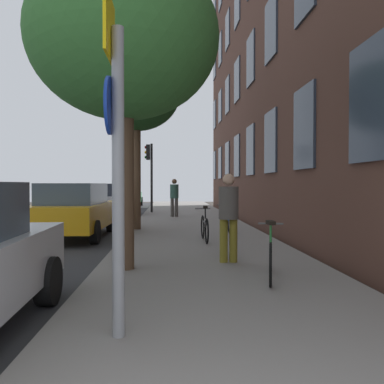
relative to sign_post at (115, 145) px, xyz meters
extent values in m
plane|color=#332D28|center=(-2.20, 12.04, -1.98)|extent=(41.80, 41.80, 0.00)
cube|color=#2D2D30|center=(-4.30, 12.04, -1.98)|extent=(7.00, 38.00, 0.01)
cube|color=gray|center=(1.30, 12.04, -1.92)|extent=(4.20, 38.00, 0.12)
cube|color=#513328|center=(3.90, 11.54, 5.45)|extent=(0.50, 27.00, 14.86)
cube|color=#2D3847|center=(3.62, 2.16, 0.92)|extent=(0.06, 1.39, 1.90)
cube|color=#2D3847|center=(3.62, 5.29, 0.92)|extent=(0.06, 1.39, 1.90)
cube|color=#2D3847|center=(3.62, 8.41, 0.92)|extent=(0.06, 1.39, 1.90)
cube|color=#2D3847|center=(3.62, 11.54, 0.92)|extent=(0.06, 1.39, 1.90)
cube|color=#2D3847|center=(3.62, 14.66, 0.92)|extent=(0.06, 1.39, 1.90)
cube|color=#2D3847|center=(3.62, 17.79, 0.92)|extent=(0.06, 1.39, 1.90)
cube|color=#2D3847|center=(3.62, 20.91, 0.92)|extent=(0.06, 1.39, 1.90)
cube|color=#2D3847|center=(3.62, 24.04, 0.92)|extent=(0.06, 1.39, 1.90)
cube|color=#2D3847|center=(3.62, 8.41, 4.39)|extent=(0.06, 1.39, 1.90)
cube|color=#2D3847|center=(3.62, 11.54, 4.39)|extent=(0.06, 1.39, 1.90)
cube|color=#2D3847|center=(3.62, 14.66, 4.39)|extent=(0.06, 1.39, 1.90)
cube|color=#2D3847|center=(3.62, 17.79, 4.39)|extent=(0.06, 1.39, 1.90)
cube|color=#2D3847|center=(3.62, 20.91, 4.39)|extent=(0.06, 1.39, 1.90)
cube|color=#2D3847|center=(3.62, 24.04, 4.39)|extent=(0.06, 1.39, 1.90)
cube|color=#2D3847|center=(3.62, 14.66, 7.85)|extent=(0.06, 1.39, 1.90)
cube|color=#2D3847|center=(3.62, 17.79, 7.85)|extent=(0.06, 1.39, 1.90)
cube|color=#2D3847|center=(3.62, 20.91, 7.85)|extent=(0.06, 1.39, 1.90)
cube|color=#2D3847|center=(3.62, 24.04, 7.85)|extent=(0.06, 1.39, 1.90)
cube|color=#2D3847|center=(3.62, 24.04, 11.32)|extent=(0.06, 1.39, 1.90)
cylinder|color=gray|center=(0.03, 0.00, -0.36)|extent=(0.12, 0.12, 3.00)
cube|color=yellow|center=(-0.05, 0.00, 1.13)|extent=(0.03, 0.60, 0.60)
cylinder|color=#14339E|center=(-0.05, 0.00, 0.38)|extent=(0.03, 0.56, 0.56)
cylinder|color=black|center=(-0.42, 17.57, -0.06)|extent=(0.12, 0.12, 3.62)
cube|color=black|center=(-0.60, 17.57, 1.30)|extent=(0.20, 0.24, 0.80)
sphere|color=#4B0707|center=(-0.71, 17.57, 1.56)|extent=(0.16, 0.16, 0.16)
sphere|color=orange|center=(-0.71, 17.57, 1.30)|extent=(0.16, 0.16, 0.16)
sphere|color=#083E11|center=(-0.71, 17.57, 1.04)|extent=(0.16, 0.16, 0.16)
cylinder|color=brown|center=(-0.27, 3.20, -0.35)|extent=(0.34, 0.34, 3.03)
ellipsoid|color=#387533|center=(-0.27, 3.20, 2.16)|extent=(3.32, 3.32, 2.82)
cylinder|color=brown|center=(-0.56, 9.52, -0.06)|extent=(0.27, 0.27, 3.60)
ellipsoid|color=#235123|center=(-0.56, 9.52, 2.59)|extent=(2.86, 2.86, 2.43)
torus|color=black|center=(2.23, 2.80, -1.55)|extent=(0.20, 0.63, 0.64)
torus|color=black|center=(1.98, 1.80, -1.55)|extent=(0.20, 0.63, 0.64)
cylinder|color=#267233|center=(2.10, 2.30, -1.37)|extent=(0.26, 0.86, 0.04)
cylinder|color=#267233|center=(2.04, 2.05, -1.45)|extent=(0.17, 0.53, 0.29)
cylinder|color=#267233|center=(2.06, 2.15, -1.13)|extent=(0.04, 0.04, 0.28)
cube|color=black|center=(2.06, 2.15, -0.97)|extent=(0.10, 0.24, 0.06)
cylinder|color=#4C4C4C|center=(2.23, 2.80, -1.05)|extent=(0.41, 0.13, 0.03)
torus|color=black|center=(1.42, 7.06, -1.55)|extent=(0.05, 0.64, 0.64)
torus|color=black|center=(1.45, 6.06, -1.55)|extent=(0.05, 0.64, 0.64)
cylinder|color=black|center=(1.43, 6.56, -1.37)|extent=(0.06, 0.85, 0.04)
cylinder|color=black|center=(1.44, 6.31, -1.45)|extent=(0.06, 0.51, 0.28)
cylinder|color=black|center=(1.44, 6.41, -1.13)|extent=(0.04, 0.04, 0.28)
cube|color=black|center=(1.44, 6.41, -0.97)|extent=(0.10, 0.24, 0.06)
cylinder|color=#4C4C4C|center=(1.42, 7.06, -1.05)|extent=(0.42, 0.04, 0.03)
torus|color=black|center=(2.21, 8.77, -1.54)|extent=(0.10, 0.66, 0.65)
torus|color=black|center=(2.30, 7.81, -1.54)|extent=(0.10, 0.66, 0.65)
cylinder|color=#194C99|center=(2.26, 8.29, -1.36)|extent=(0.12, 0.82, 0.04)
cylinder|color=#194C99|center=(2.28, 8.05, -1.44)|extent=(0.09, 0.50, 0.27)
cylinder|color=#194C99|center=(2.27, 8.15, -1.11)|extent=(0.04, 0.04, 0.28)
cube|color=black|center=(2.27, 8.15, -0.95)|extent=(0.10, 0.24, 0.06)
cylinder|color=#4C4C4C|center=(2.21, 8.77, -1.03)|extent=(0.42, 0.07, 0.03)
cylinder|color=olive|center=(1.55, 3.69, -1.45)|extent=(0.15, 0.15, 0.82)
cylinder|color=olive|center=(1.73, 3.69, -1.45)|extent=(0.15, 0.15, 0.82)
cylinder|color=#4C4742|center=(1.64, 3.69, -0.73)|extent=(0.47, 0.47, 0.62)
sphere|color=tan|center=(1.64, 3.69, -0.29)|extent=(0.22, 0.22, 0.22)
cylinder|color=#4C4742|center=(0.64, 14.60, -1.44)|extent=(0.16, 0.16, 0.84)
cylinder|color=#4C4742|center=(0.83, 14.60, -1.44)|extent=(0.16, 0.16, 0.84)
cylinder|color=#33594C|center=(0.74, 14.60, -0.71)|extent=(0.44, 0.44, 0.63)
sphere|color=brown|center=(0.74, 14.60, -0.25)|extent=(0.23, 0.23, 0.23)
cylinder|color=black|center=(-1.08, 1.45, -1.65)|extent=(0.22, 0.64, 0.64)
cube|color=orange|center=(-2.30, 8.37, -1.30)|extent=(1.94, 4.54, 0.70)
cube|color=#384756|center=(-2.30, 8.15, -0.65)|extent=(1.60, 2.56, 0.60)
cylinder|color=black|center=(-3.13, 9.81, -1.65)|extent=(0.22, 0.64, 0.64)
cylinder|color=black|center=(-1.46, 9.81, -1.65)|extent=(0.22, 0.64, 0.64)
cylinder|color=black|center=(-3.13, 6.93, -1.65)|extent=(0.22, 0.64, 0.64)
cylinder|color=black|center=(-1.46, 6.93, -1.65)|extent=(0.22, 0.64, 0.64)
cube|color=silver|center=(-2.22, 16.70, -1.30)|extent=(1.79, 4.07, 0.70)
cube|color=#1E232D|center=(-2.22, 16.50, -0.65)|extent=(1.49, 2.28, 0.60)
cylinder|color=black|center=(-3.02, 18.00, -1.65)|extent=(0.22, 0.64, 0.64)
cylinder|color=black|center=(-1.43, 18.00, -1.65)|extent=(0.22, 0.64, 0.64)
cylinder|color=black|center=(-3.02, 15.40, -1.65)|extent=(0.22, 0.64, 0.64)
cylinder|color=black|center=(-1.43, 15.40, -1.65)|extent=(0.22, 0.64, 0.64)
cube|color=#19662D|center=(-2.43, 25.04, -1.30)|extent=(2.01, 4.12, 0.70)
cube|color=#1E232D|center=(-2.43, 24.84, -0.65)|extent=(1.64, 2.33, 0.60)
cylinder|color=black|center=(-3.27, 26.33, -1.65)|extent=(0.22, 0.64, 0.64)
cylinder|color=black|center=(-1.59, 26.33, -1.65)|extent=(0.22, 0.64, 0.64)
cylinder|color=black|center=(-3.27, 23.74, -1.65)|extent=(0.22, 0.64, 0.64)
cylinder|color=black|center=(-1.59, 23.74, -1.65)|extent=(0.22, 0.64, 0.64)
camera|label=1|loc=(0.52, -3.97, -0.38)|focal=38.09mm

